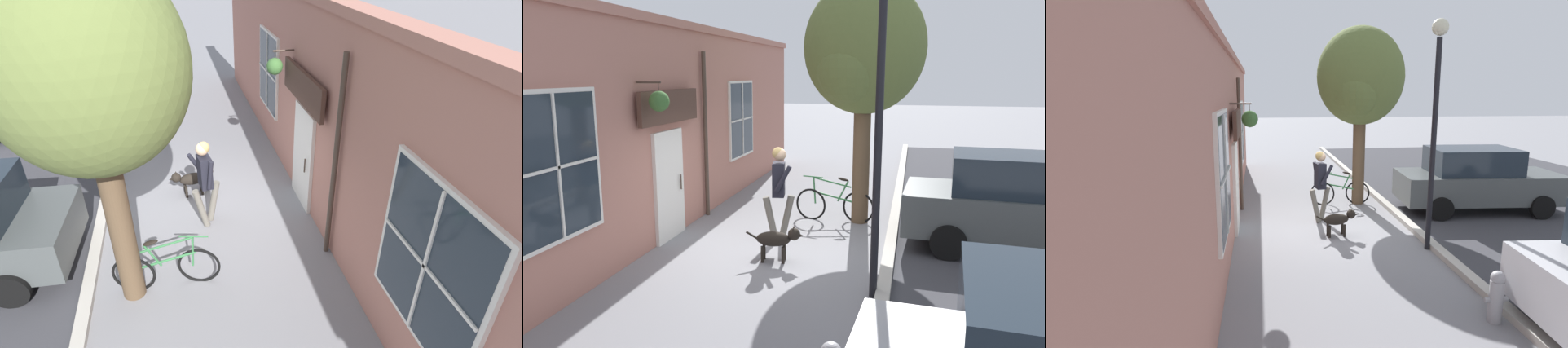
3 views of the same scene
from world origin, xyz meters
TOP-DOWN VIEW (x-y plane):
  - ground_plane at (0.00, 0.00)m, footprint 90.00×90.00m
  - storefront_facade at (-2.34, 0.02)m, footprint 0.95×18.00m
  - pedestrian_walking at (-0.10, 0.42)m, footprint 0.60×0.55m
  - dog_on_leash at (0.17, -0.69)m, footprint 0.99×0.35m
  - street_tree_by_curb at (1.24, 1.96)m, footprint 2.47×2.24m
  - leaning_bicycle at (0.72, 1.98)m, footprint 1.74×0.23m
  - parked_car_nearest_curb at (3.97, -5.12)m, footprint 4.40×2.15m
  - street_lamp at (1.86, -1.69)m, footprint 0.32×0.32m
  - fire_hydrant at (1.69, -4.46)m, footprint 0.34×0.20m

SIDE VIEW (x-z plane):
  - ground_plane at x=0.00m, z-range 0.00..0.00m
  - leaning_bicycle at x=0.72m, z-range -0.12..0.88m
  - fire_hydrant at x=1.69m, z-range 0.01..0.78m
  - dog_on_leash at x=0.17m, z-range 0.09..0.71m
  - parked_car_nearest_curb at x=3.97m, z-range 0.00..1.75m
  - pedestrian_walking at x=-0.10m, z-range 0.20..2.00m
  - storefront_facade at x=-2.34m, z-range 0.02..4.19m
  - street_lamp at x=1.86m, z-range 0.73..5.33m
  - street_tree_by_curb at x=1.24m, z-range 1.05..6.09m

